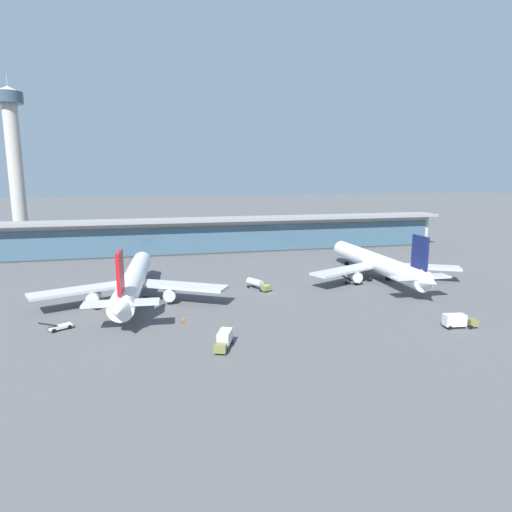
{
  "coord_description": "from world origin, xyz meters",
  "views": [
    {
      "loc": [
        -33.24,
        -118.09,
        33.27
      ],
      "look_at": [
        0.0,
        14.96,
        7.98
      ],
      "focal_mm": 30.99,
      "sensor_mm": 36.0,
      "label": 1
    }
  ],
  "objects_px": {
    "service_truck_mid_apron_olive": "(458,320)",
    "safety_cone_bravo": "(183,321)",
    "airliner_left_stand": "(133,281)",
    "service_truck_by_tail_olive": "(224,339)",
    "service_truck_at_far_stand_white": "(59,327)",
    "service_truck_near_nose_grey": "(352,281)",
    "control_tower": "(14,156)",
    "safety_cone_charlie": "(184,318)",
    "service_truck_under_wing_olive": "(257,284)",
    "safety_cone_alpha": "(183,320)",
    "service_truck_on_taxiway_olive": "(93,305)",
    "airliner_centre_stand": "(377,263)"
  },
  "relations": [
    {
      "from": "service_truck_near_nose_grey",
      "to": "service_truck_mid_apron_olive",
      "type": "bearing_deg",
      "value": -83.75
    },
    {
      "from": "service_truck_mid_apron_olive",
      "to": "airliner_centre_stand",
      "type": "bearing_deg",
      "value": 83.04
    },
    {
      "from": "service_truck_mid_apron_olive",
      "to": "control_tower",
      "type": "bearing_deg",
      "value": 130.05
    },
    {
      "from": "control_tower",
      "to": "safety_cone_charlie",
      "type": "xyz_separation_m",
      "value": [
        64.29,
        -125.26,
        -41.45
      ]
    },
    {
      "from": "service_truck_under_wing_olive",
      "to": "safety_cone_alpha",
      "type": "distance_m",
      "value": 33.93
    },
    {
      "from": "safety_cone_alpha",
      "to": "control_tower",
      "type": "bearing_deg",
      "value": 116.76
    },
    {
      "from": "safety_cone_bravo",
      "to": "safety_cone_charlie",
      "type": "bearing_deg",
      "value": 77.05
    },
    {
      "from": "service_truck_near_nose_grey",
      "to": "service_truck_on_taxiway_olive",
      "type": "bearing_deg",
      "value": -174.26
    },
    {
      "from": "airliner_left_stand",
      "to": "safety_cone_bravo",
      "type": "height_order",
      "value": "airliner_left_stand"
    },
    {
      "from": "airliner_centre_stand",
      "to": "safety_cone_charlie",
      "type": "xyz_separation_m",
      "value": [
        -63.65,
        -25.33,
        -5.15
      ]
    },
    {
      "from": "airliner_centre_stand",
      "to": "safety_cone_bravo",
      "type": "relative_size",
      "value": 93.02
    },
    {
      "from": "airliner_left_stand",
      "to": "service_truck_mid_apron_olive",
      "type": "height_order",
      "value": "airliner_left_stand"
    },
    {
      "from": "service_truck_near_nose_grey",
      "to": "safety_cone_charlie",
      "type": "bearing_deg",
      "value": -157.61
    },
    {
      "from": "airliner_left_stand",
      "to": "service_truck_on_taxiway_olive",
      "type": "distance_m",
      "value": 11.89
    },
    {
      "from": "airliner_left_stand",
      "to": "safety_cone_charlie",
      "type": "relative_size",
      "value": 93.16
    },
    {
      "from": "control_tower",
      "to": "safety_cone_bravo",
      "type": "xyz_separation_m",
      "value": [
        63.79,
        -127.4,
        -41.45
      ]
    },
    {
      "from": "service_truck_under_wing_olive",
      "to": "service_truck_at_far_stand_white",
      "type": "relative_size",
      "value": 1.33
    },
    {
      "from": "airliner_left_stand",
      "to": "service_truck_near_nose_grey",
      "type": "distance_m",
      "value": 65.32
    },
    {
      "from": "airliner_left_stand",
      "to": "safety_cone_charlie",
      "type": "xyz_separation_m",
      "value": [
        11.65,
        -19.33,
        -5.15
      ]
    },
    {
      "from": "service_truck_mid_apron_olive",
      "to": "service_truck_by_tail_olive",
      "type": "bearing_deg",
      "value": 178.52
    },
    {
      "from": "airliner_left_stand",
      "to": "safety_cone_bravo",
      "type": "relative_size",
      "value": 93.16
    },
    {
      "from": "service_truck_mid_apron_olive",
      "to": "safety_cone_bravo",
      "type": "relative_size",
      "value": 10.8
    },
    {
      "from": "safety_cone_alpha",
      "to": "safety_cone_charlie",
      "type": "height_order",
      "value": "same"
    },
    {
      "from": "airliner_left_stand",
      "to": "service_truck_by_tail_olive",
      "type": "xyz_separation_m",
      "value": [
        17.78,
        -38.28,
        -3.77
      ]
    },
    {
      "from": "service_truck_under_wing_olive",
      "to": "safety_cone_charlie",
      "type": "height_order",
      "value": "service_truck_under_wing_olive"
    },
    {
      "from": "service_truck_mid_apron_olive",
      "to": "service_truck_at_far_stand_white",
      "type": "xyz_separation_m",
      "value": [
        -85.0,
        19.62,
        -0.88
      ]
    },
    {
      "from": "airliner_centre_stand",
      "to": "service_truck_by_tail_olive",
      "type": "height_order",
      "value": "airliner_centre_stand"
    },
    {
      "from": "control_tower",
      "to": "safety_cone_bravo",
      "type": "bearing_deg",
      "value": -63.4
    },
    {
      "from": "service_truck_mid_apron_olive",
      "to": "safety_cone_alpha",
      "type": "bearing_deg",
      "value": 162.09
    },
    {
      "from": "safety_cone_bravo",
      "to": "service_truck_under_wing_olive",
      "type": "bearing_deg",
      "value": 46.14
    },
    {
      "from": "service_truck_near_nose_grey",
      "to": "service_truck_at_far_stand_white",
      "type": "xyz_separation_m",
      "value": [
        -80.37,
        -22.68,
        0.0
      ]
    },
    {
      "from": "service_truck_by_tail_olive",
      "to": "safety_cone_charlie",
      "type": "relative_size",
      "value": 10.9
    },
    {
      "from": "airliner_centre_stand",
      "to": "service_truck_near_nose_grey",
      "type": "relative_size",
      "value": 11.24
    },
    {
      "from": "airliner_left_stand",
      "to": "service_truck_by_tail_olive",
      "type": "height_order",
      "value": "airliner_left_stand"
    },
    {
      "from": "service_truck_near_nose_grey",
      "to": "service_truck_by_tail_olive",
      "type": "xyz_separation_m",
      "value": [
        -47.32,
        -40.96,
        0.88
      ]
    },
    {
      "from": "service_truck_mid_apron_olive",
      "to": "safety_cone_alpha",
      "type": "relative_size",
      "value": 10.8
    },
    {
      "from": "service_truck_on_taxiway_olive",
      "to": "service_truck_at_far_stand_white",
      "type": "distance_m",
      "value": 16.11
    },
    {
      "from": "service_truck_mid_apron_olive",
      "to": "service_truck_at_far_stand_white",
      "type": "bearing_deg",
      "value": 167.0
    },
    {
      "from": "control_tower",
      "to": "safety_cone_charlie",
      "type": "distance_m",
      "value": 146.77
    },
    {
      "from": "service_truck_at_far_stand_white",
      "to": "service_truck_mid_apron_olive",
      "type": "bearing_deg",
      "value": -13.0
    },
    {
      "from": "service_truck_on_taxiway_olive",
      "to": "airliner_centre_stand",
      "type": "bearing_deg",
      "value": 7.26
    },
    {
      "from": "service_truck_under_wing_olive",
      "to": "safety_cone_alpha",
      "type": "relative_size",
      "value": 12.43
    },
    {
      "from": "service_truck_at_far_stand_white",
      "to": "safety_cone_charlie",
      "type": "distance_m",
      "value": 26.94
    },
    {
      "from": "airliner_left_stand",
      "to": "service_truck_near_nose_grey",
      "type": "xyz_separation_m",
      "value": [
        65.1,
        2.68,
        -4.66
      ]
    },
    {
      "from": "control_tower",
      "to": "safety_cone_charlie",
      "type": "bearing_deg",
      "value": -62.83
    },
    {
      "from": "control_tower",
      "to": "safety_cone_alpha",
      "type": "relative_size",
      "value": 109.66
    },
    {
      "from": "service_truck_at_far_stand_white",
      "to": "safety_cone_charlie",
      "type": "bearing_deg",
      "value": 1.42
    },
    {
      "from": "service_truck_near_nose_grey",
      "to": "service_truck_by_tail_olive",
      "type": "bearing_deg",
      "value": -139.12
    },
    {
      "from": "airliner_left_stand",
      "to": "control_tower",
      "type": "height_order",
      "value": "control_tower"
    },
    {
      "from": "airliner_centre_stand",
      "to": "service_truck_at_far_stand_white",
      "type": "height_order",
      "value": "airliner_centre_stand"
    }
  ]
}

